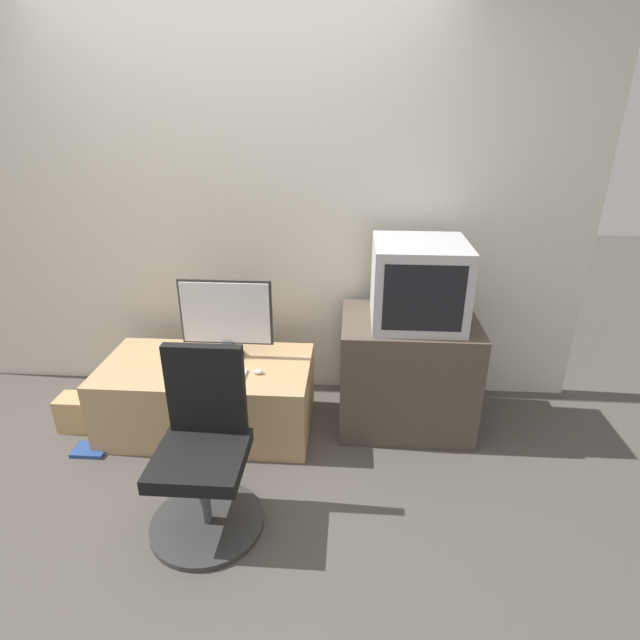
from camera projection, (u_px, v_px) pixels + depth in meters
ground_plane at (204, 517)px, 2.47m from camera, size 12.00×12.00×0.00m
wall_back at (243, 203)px, 3.16m from camera, size 4.40×0.05×2.60m
desk at (209, 396)px, 3.08m from camera, size 1.26×0.65×0.44m
side_stand at (406, 371)px, 3.10m from camera, size 0.80×0.61×0.71m
main_monitor at (226, 318)px, 2.99m from camera, size 0.56×0.18×0.49m
keyboard at (218, 374)px, 2.87m from camera, size 0.32×0.12×0.01m
mouse at (258, 372)px, 2.88m from camera, size 0.06×0.03×0.03m
crt_tv at (418, 283)px, 2.84m from camera, size 0.52×0.51×0.47m
office_chair at (204, 460)px, 2.33m from camera, size 0.55×0.55×0.89m
cardboard_box_lower at (77, 412)px, 3.11m from camera, size 0.21×0.16×0.22m
book at (91, 450)px, 2.93m from camera, size 0.19×0.14×0.02m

